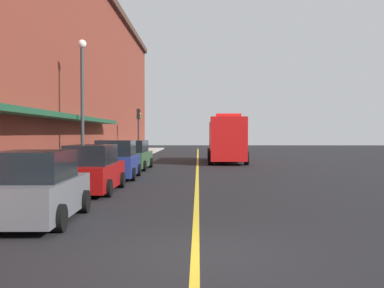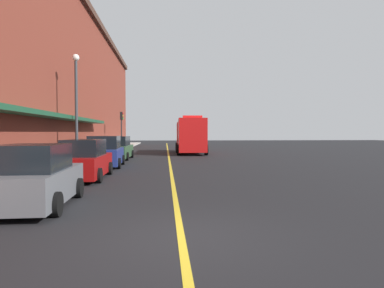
% 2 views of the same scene
% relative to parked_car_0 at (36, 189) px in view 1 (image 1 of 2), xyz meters
% --- Properties ---
extents(ground_plane, '(112.00, 112.00, 0.00)m').
position_rel_parked_car_0_xyz_m(ground_plane, '(4.04, 21.91, -0.84)').
color(ground_plane, black).
extents(sidewalk_left, '(2.40, 70.00, 0.15)m').
position_rel_parked_car_0_xyz_m(sidewalk_left, '(-2.16, 21.91, -0.76)').
color(sidewalk_left, '#ADA8A0').
rests_on(sidewalk_left, ground).
extents(lane_center_stripe, '(0.16, 70.00, 0.01)m').
position_rel_parked_car_0_xyz_m(lane_center_stripe, '(4.04, 21.91, -0.84)').
color(lane_center_stripe, gold).
rests_on(lane_center_stripe, ground).
extents(brick_building_left, '(9.98, 64.00, 13.95)m').
position_rel_parked_car_0_xyz_m(brick_building_left, '(-7.76, 20.90, 6.15)').
color(brick_building_left, maroon).
rests_on(brick_building_left, ground).
extents(parked_car_0, '(2.15, 4.21, 1.81)m').
position_rel_parked_car_0_xyz_m(parked_car_0, '(0.00, 0.00, 0.00)').
color(parked_car_0, '#595B60').
rests_on(parked_car_0, ground).
extents(parked_car_1, '(1.96, 4.65, 1.81)m').
position_rel_parked_car_0_xyz_m(parked_car_1, '(0.06, 5.97, 0.00)').
color(parked_car_1, maroon).
rests_on(parked_car_1, ground).
extents(parked_car_2, '(2.22, 4.22, 1.91)m').
position_rel_parked_car_0_xyz_m(parked_car_2, '(0.02, 11.38, 0.05)').
color(parked_car_2, navy).
rests_on(parked_car_2, ground).
extents(parked_car_3, '(2.16, 4.89, 1.82)m').
position_rel_parked_car_0_xyz_m(parked_car_3, '(-0.00, 17.39, 0.01)').
color(parked_car_3, '#2D5133').
rests_on(parked_car_3, ground).
extents(fire_truck, '(2.96, 8.84, 3.66)m').
position_rel_parked_car_0_xyz_m(fire_truck, '(6.27, 24.65, 0.91)').
color(fire_truck, red).
rests_on(fire_truck, ground).
extents(parking_meter_0, '(0.14, 0.18, 1.33)m').
position_rel_parked_car_0_xyz_m(parking_meter_0, '(-1.31, 13.61, 0.22)').
color(parking_meter_0, '#4C4C51').
rests_on(parking_meter_0, sidewalk_left).
extents(parking_meter_1, '(0.14, 0.18, 1.33)m').
position_rel_parked_car_0_xyz_m(parking_meter_1, '(-1.31, 5.19, 0.22)').
color(parking_meter_1, '#4C4C51').
rests_on(parking_meter_1, sidewalk_left).
extents(street_lamp_left, '(0.44, 0.44, 6.94)m').
position_rel_parked_car_0_xyz_m(street_lamp_left, '(-1.91, 12.35, 3.56)').
color(street_lamp_left, '#33383D').
rests_on(street_lamp_left, sidewalk_left).
extents(traffic_light_near, '(0.38, 0.36, 4.30)m').
position_rel_parked_car_0_xyz_m(traffic_light_near, '(-1.25, 29.83, 2.32)').
color(traffic_light_near, '#232326').
rests_on(traffic_light_near, sidewalk_left).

